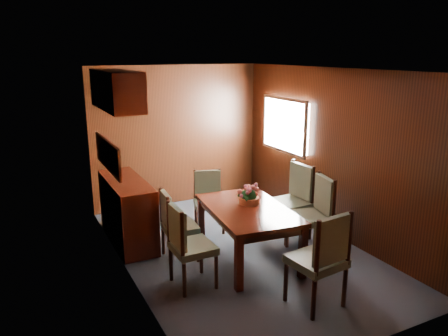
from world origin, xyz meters
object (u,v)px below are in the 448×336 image
chair_head (322,255)px  dining_table (248,215)px  sideboard (127,211)px  chair_right_near (315,211)px  chair_left_near (186,242)px  flower_centerpiece (249,193)px

chair_head → dining_table: bearing=89.3°
sideboard → chair_right_near: size_ratio=1.32×
dining_table → chair_left_near: (-0.96, -0.29, -0.05)m
sideboard → flower_centerpiece: (1.32, -1.11, 0.39)m
sideboard → flower_centerpiece: size_ratio=4.86×
sideboard → chair_right_near: 2.59m
chair_left_near → chair_head: chair_head is taller
chair_right_near → chair_head: (-0.77, -1.09, 0.01)m
chair_right_near → chair_head: 1.33m
chair_left_near → chair_head: (1.08, -1.03, 0.04)m
chair_left_near → flower_centerpiece: 1.16m
chair_right_near → chair_head: size_ratio=0.99×
sideboard → chair_left_near: bearing=-79.7°
chair_head → chair_right_near: bearing=48.8°
dining_table → flower_centerpiece: bearing=62.2°
dining_table → chair_left_near: bearing=-157.1°
sideboard → dining_table: size_ratio=0.88×
dining_table → chair_right_near: chair_right_near is taller
sideboard → chair_head: (1.36, -2.56, 0.15)m
sideboard → chair_left_near: (0.28, -1.53, 0.10)m
sideboard → chair_head: chair_head is taller
sideboard → dining_table: sideboard is taller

